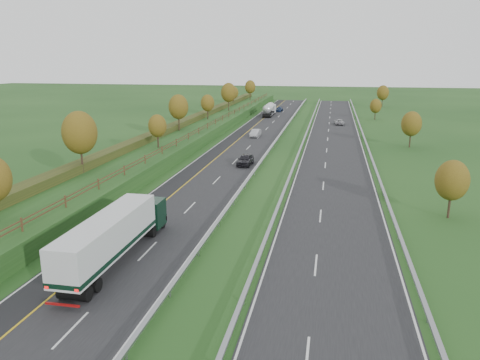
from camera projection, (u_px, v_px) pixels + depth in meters
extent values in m
plane|color=#1C4217|center=(283.00, 153.00, 79.82)|extent=(400.00, 400.00, 0.00)
cube|color=black|center=(243.00, 146.00, 86.06)|extent=(10.50, 200.00, 0.04)
cube|color=black|center=(334.00, 150.00, 82.96)|extent=(10.50, 200.00, 0.04)
cube|color=black|center=(223.00, 146.00, 86.76)|extent=(3.00, 200.00, 0.04)
cube|color=silver|center=(216.00, 145.00, 87.00)|extent=(0.15, 200.00, 0.01)
cube|color=gold|center=(231.00, 146.00, 86.47)|extent=(0.15, 200.00, 0.01)
cube|color=silver|center=(270.00, 147.00, 85.10)|extent=(0.15, 200.00, 0.01)
cube|color=silver|center=(305.00, 148.00, 83.90)|extent=(0.15, 200.00, 0.01)
cube|color=silver|center=(363.00, 151.00, 82.01)|extent=(0.15, 200.00, 0.01)
cube|color=silver|center=(71.00, 329.00, 27.92)|extent=(0.15, 4.00, 0.01)
cube|color=silver|center=(307.00, 358.00, 25.29)|extent=(0.15, 4.00, 0.01)
cube|color=silver|center=(148.00, 251.00, 39.31)|extent=(0.15, 4.00, 0.01)
cube|color=silver|center=(316.00, 265.00, 36.68)|extent=(0.15, 4.00, 0.01)
cube|color=silver|center=(190.00, 208.00, 50.70)|extent=(0.15, 4.00, 0.01)
cube|color=silver|center=(320.00, 216.00, 48.07)|extent=(0.15, 4.00, 0.01)
cube|color=silver|center=(217.00, 180.00, 62.09)|extent=(0.15, 4.00, 0.01)
cube|color=silver|center=(323.00, 186.00, 59.46)|extent=(0.15, 4.00, 0.01)
cube|color=silver|center=(235.00, 161.00, 73.48)|extent=(0.15, 4.00, 0.01)
cube|color=silver|center=(325.00, 165.00, 70.85)|extent=(0.15, 4.00, 0.01)
cube|color=silver|center=(248.00, 147.00, 84.87)|extent=(0.15, 4.00, 0.01)
cube|color=silver|center=(327.00, 150.00, 82.24)|extent=(0.15, 4.00, 0.01)
cube|color=silver|center=(259.00, 137.00, 96.26)|extent=(0.15, 4.00, 0.01)
cube|color=silver|center=(328.00, 139.00, 93.63)|extent=(0.15, 4.00, 0.01)
cube|color=silver|center=(267.00, 129.00, 107.65)|extent=(0.15, 4.00, 0.01)
cube|color=silver|center=(329.00, 130.00, 105.02)|extent=(0.15, 4.00, 0.01)
cube|color=silver|center=(273.00, 122.00, 119.04)|extent=(0.15, 4.00, 0.01)
cube|color=silver|center=(329.00, 123.00, 116.41)|extent=(0.15, 4.00, 0.01)
cube|color=silver|center=(279.00, 116.00, 130.43)|extent=(0.15, 4.00, 0.01)
cube|color=silver|center=(330.00, 117.00, 127.80)|extent=(0.15, 4.00, 0.01)
cube|color=silver|center=(283.00, 112.00, 141.82)|extent=(0.15, 4.00, 0.01)
cube|color=silver|center=(330.00, 113.00, 139.19)|extent=(0.15, 4.00, 0.01)
cube|color=silver|center=(287.00, 108.00, 153.21)|extent=(0.15, 4.00, 0.01)
cube|color=silver|center=(331.00, 108.00, 150.59)|extent=(0.15, 4.00, 0.01)
cube|color=silver|center=(291.00, 104.00, 164.60)|extent=(0.15, 4.00, 0.01)
cube|color=silver|center=(331.00, 105.00, 161.98)|extent=(0.15, 4.00, 0.01)
cube|color=silver|center=(293.00, 101.00, 175.99)|extent=(0.15, 4.00, 0.01)
cube|color=silver|center=(331.00, 102.00, 173.37)|extent=(0.15, 4.00, 0.01)
cube|color=#1C4217|center=(175.00, 139.00, 88.25)|extent=(12.00, 200.00, 2.00)
cube|color=#283415|center=(165.00, 130.00, 88.24)|extent=(2.20, 180.00, 1.10)
cube|color=#422B19|center=(198.00, 131.00, 87.02)|extent=(0.08, 184.00, 0.10)
cube|color=#422B19|center=(198.00, 129.00, 86.91)|extent=(0.08, 184.00, 0.10)
cube|color=#422B19|center=(22.00, 225.00, 38.12)|extent=(0.12, 0.12, 1.20)
cube|color=#422B19|center=(65.00, 201.00, 44.29)|extent=(0.12, 0.12, 1.20)
cube|color=#422B19|center=(98.00, 184.00, 50.46)|extent=(0.12, 0.12, 1.20)
cube|color=#422B19|center=(124.00, 170.00, 56.63)|extent=(0.12, 0.12, 1.20)
cube|color=#422B19|center=(145.00, 159.00, 62.80)|extent=(0.12, 0.12, 1.20)
cube|color=#422B19|center=(162.00, 150.00, 68.97)|extent=(0.12, 0.12, 1.20)
cube|color=#422B19|center=(176.00, 143.00, 75.14)|extent=(0.12, 0.12, 1.20)
cube|color=#422B19|center=(188.00, 136.00, 81.31)|extent=(0.12, 0.12, 1.20)
cube|color=#422B19|center=(199.00, 131.00, 87.48)|extent=(0.12, 0.12, 1.20)
cube|color=#422B19|center=(208.00, 126.00, 93.65)|extent=(0.12, 0.12, 1.20)
cube|color=#422B19|center=(216.00, 122.00, 99.82)|extent=(0.12, 0.12, 1.20)
cube|color=#422B19|center=(223.00, 118.00, 105.99)|extent=(0.12, 0.12, 1.20)
cube|color=#422B19|center=(229.00, 115.00, 112.16)|extent=(0.12, 0.12, 1.20)
cube|color=#422B19|center=(234.00, 112.00, 118.33)|extent=(0.12, 0.12, 1.20)
cube|color=#422B19|center=(239.00, 109.00, 124.50)|extent=(0.12, 0.12, 1.20)
cube|color=#422B19|center=(244.00, 107.00, 130.67)|extent=(0.12, 0.12, 1.20)
cube|color=#422B19|center=(248.00, 105.00, 136.84)|extent=(0.12, 0.12, 1.20)
cube|color=#422B19|center=(252.00, 103.00, 143.01)|extent=(0.12, 0.12, 1.20)
cube|color=#422B19|center=(255.00, 101.00, 149.18)|extent=(0.12, 0.12, 1.20)
cube|color=#422B19|center=(258.00, 99.00, 155.35)|extent=(0.12, 0.12, 1.20)
cube|color=#422B19|center=(261.00, 97.00, 161.52)|extent=(0.12, 0.12, 1.20)
cube|color=#422B19|center=(264.00, 96.00, 167.69)|extent=(0.12, 0.12, 1.20)
cube|color=#422B19|center=(267.00, 95.00, 173.86)|extent=(0.12, 0.12, 1.20)
cube|color=gray|center=(274.00, 144.00, 84.84)|extent=(0.32, 200.00, 0.18)
cube|color=gray|center=(126.00, 355.00, 25.12)|extent=(0.10, 0.14, 0.56)
cube|color=gray|center=(170.00, 293.00, 31.77)|extent=(0.10, 0.14, 0.56)
cube|color=gray|center=(199.00, 252.00, 38.41)|extent=(0.10, 0.14, 0.56)
cube|color=gray|center=(219.00, 224.00, 45.06)|extent=(0.10, 0.14, 0.56)
cube|color=gray|center=(234.00, 203.00, 51.70)|extent=(0.10, 0.14, 0.56)
cube|color=gray|center=(245.00, 186.00, 58.35)|extent=(0.10, 0.14, 0.56)
cube|color=gray|center=(255.00, 173.00, 64.99)|extent=(0.10, 0.14, 0.56)
cube|color=gray|center=(262.00, 162.00, 71.64)|extent=(0.10, 0.14, 0.56)
cube|color=gray|center=(268.00, 154.00, 78.28)|extent=(0.10, 0.14, 0.56)
cube|color=gray|center=(273.00, 146.00, 84.92)|extent=(0.10, 0.14, 0.56)
cube|color=gray|center=(278.00, 140.00, 91.57)|extent=(0.10, 0.14, 0.56)
cube|color=gray|center=(282.00, 134.00, 98.21)|extent=(0.10, 0.14, 0.56)
cube|color=gray|center=(285.00, 129.00, 104.86)|extent=(0.10, 0.14, 0.56)
cube|color=gray|center=(288.00, 125.00, 111.50)|extent=(0.10, 0.14, 0.56)
cube|color=gray|center=(291.00, 121.00, 118.15)|extent=(0.10, 0.14, 0.56)
cube|color=gray|center=(293.00, 118.00, 124.79)|extent=(0.10, 0.14, 0.56)
cube|color=gray|center=(295.00, 115.00, 131.44)|extent=(0.10, 0.14, 0.56)
cube|color=gray|center=(297.00, 112.00, 138.08)|extent=(0.10, 0.14, 0.56)
cube|color=gray|center=(299.00, 110.00, 144.73)|extent=(0.10, 0.14, 0.56)
cube|color=gray|center=(301.00, 107.00, 151.37)|extent=(0.10, 0.14, 0.56)
cube|color=gray|center=(302.00, 105.00, 158.01)|extent=(0.10, 0.14, 0.56)
cube|color=gray|center=(303.00, 104.00, 164.66)|extent=(0.10, 0.14, 0.56)
cube|color=gray|center=(305.00, 102.00, 171.30)|extent=(0.10, 0.14, 0.56)
cube|color=gray|center=(306.00, 100.00, 177.95)|extent=(0.10, 0.14, 0.56)
cube|color=gray|center=(302.00, 145.00, 83.88)|extent=(0.32, 200.00, 0.18)
cube|color=gray|center=(244.00, 300.00, 30.81)|extent=(0.10, 0.14, 0.56)
cube|color=gray|center=(260.00, 257.00, 37.46)|extent=(0.10, 0.14, 0.56)
cube|color=gray|center=(271.00, 227.00, 44.10)|extent=(0.10, 0.14, 0.56)
cube|color=gray|center=(280.00, 205.00, 50.75)|extent=(0.10, 0.14, 0.56)
cube|color=gray|center=(286.00, 188.00, 57.39)|extent=(0.10, 0.14, 0.56)
cube|color=gray|center=(291.00, 175.00, 64.03)|extent=(0.10, 0.14, 0.56)
cube|color=gray|center=(295.00, 164.00, 70.68)|extent=(0.10, 0.14, 0.56)
cube|color=gray|center=(299.00, 155.00, 77.32)|extent=(0.10, 0.14, 0.56)
cube|color=gray|center=(302.00, 147.00, 83.97)|extent=(0.10, 0.14, 0.56)
cube|color=gray|center=(304.00, 141.00, 90.61)|extent=(0.10, 0.14, 0.56)
cube|color=gray|center=(306.00, 135.00, 97.26)|extent=(0.10, 0.14, 0.56)
cube|color=gray|center=(308.00, 130.00, 103.90)|extent=(0.10, 0.14, 0.56)
cube|color=gray|center=(310.00, 126.00, 110.55)|extent=(0.10, 0.14, 0.56)
cube|color=gray|center=(311.00, 122.00, 117.19)|extent=(0.10, 0.14, 0.56)
cube|color=gray|center=(313.00, 118.00, 123.84)|extent=(0.10, 0.14, 0.56)
cube|color=gray|center=(314.00, 115.00, 130.48)|extent=(0.10, 0.14, 0.56)
cube|color=gray|center=(315.00, 113.00, 137.12)|extent=(0.10, 0.14, 0.56)
cube|color=gray|center=(316.00, 110.00, 143.77)|extent=(0.10, 0.14, 0.56)
cube|color=gray|center=(317.00, 108.00, 150.41)|extent=(0.10, 0.14, 0.56)
cube|color=gray|center=(317.00, 106.00, 157.06)|extent=(0.10, 0.14, 0.56)
cube|color=gray|center=(318.00, 104.00, 163.70)|extent=(0.10, 0.14, 0.56)
cube|color=gray|center=(319.00, 102.00, 170.35)|extent=(0.10, 0.14, 0.56)
cube|color=gray|center=(319.00, 100.00, 176.99)|extent=(0.10, 0.14, 0.56)
cube|color=gray|center=(368.00, 148.00, 81.72)|extent=(0.32, 200.00, 0.18)
cube|color=gray|center=(428.00, 319.00, 28.65)|extent=(0.10, 0.14, 0.56)
cube|color=gray|center=(398.00, 236.00, 41.94)|extent=(0.10, 0.14, 0.56)
cube|color=gray|center=(383.00, 193.00, 55.23)|extent=(0.10, 0.14, 0.56)
cube|color=gray|center=(374.00, 167.00, 68.52)|extent=(0.10, 0.14, 0.56)
cube|color=gray|center=(368.00, 149.00, 81.81)|extent=(0.10, 0.14, 0.56)
cube|color=gray|center=(363.00, 137.00, 95.10)|extent=(0.10, 0.14, 0.56)
cube|color=gray|center=(360.00, 127.00, 108.39)|extent=(0.10, 0.14, 0.56)
cube|color=gray|center=(357.00, 120.00, 121.68)|extent=(0.10, 0.14, 0.56)
cube|color=gray|center=(355.00, 113.00, 134.97)|extent=(0.10, 0.14, 0.56)
cube|color=gray|center=(353.00, 109.00, 148.26)|extent=(0.10, 0.14, 0.56)
cube|color=gray|center=(352.00, 104.00, 161.54)|extent=(0.10, 0.14, 0.56)
cube|color=gray|center=(350.00, 101.00, 174.83)|extent=(0.10, 0.14, 0.56)
cylinder|color=#2D2116|center=(82.00, 160.00, 57.41)|extent=(0.24, 0.24, 3.15)
ellipsoid|color=#513E11|center=(80.00, 133.00, 56.54)|extent=(4.20, 4.20, 5.25)
cylinder|color=#2D2116|center=(158.00, 141.00, 74.06)|extent=(0.24, 0.24, 2.16)
ellipsoid|color=#513E11|center=(157.00, 126.00, 73.46)|extent=(2.88, 2.88, 3.60)
cylinder|color=#2D2116|center=(179.00, 123.00, 91.53)|extent=(0.24, 0.24, 2.88)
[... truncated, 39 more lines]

